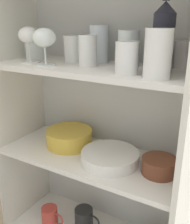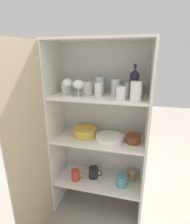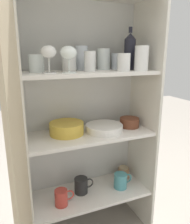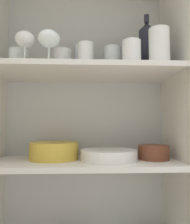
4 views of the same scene
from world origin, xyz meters
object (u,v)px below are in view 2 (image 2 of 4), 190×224
object	(u,v)px
coffee_mug_primary	(76,175)
storage_jar	(132,176)
serving_bowl_small	(133,139)
plate_stack_white	(110,138)
mixing_bowl_large	(85,131)
wine_bottle	(134,83)

from	to	relation	value
coffee_mug_primary	storage_jar	xyz separation A→B (m)	(0.50, 0.13, -0.01)
serving_bowl_small	storage_jar	bearing A→B (deg)	81.74
plate_stack_white	mixing_bowl_large	bearing A→B (deg)	168.43
coffee_mug_primary	plate_stack_white	bearing A→B (deg)	7.53
serving_bowl_small	storage_jar	size ratio (longest dim) A/B	1.52
coffee_mug_primary	serving_bowl_small	bearing A→B (deg)	6.78
plate_stack_white	coffee_mug_primary	world-z (taller)	plate_stack_white
plate_stack_white	coffee_mug_primary	bearing A→B (deg)	-172.47
serving_bowl_small	coffee_mug_primary	distance (m)	0.64
serving_bowl_small	storage_jar	distance (m)	0.42
coffee_mug_primary	storage_jar	size ratio (longest dim) A/B	1.43
plate_stack_white	serving_bowl_small	world-z (taller)	serving_bowl_small
plate_stack_white	serving_bowl_small	size ratio (longest dim) A/B	1.80
plate_stack_white	storage_jar	xyz separation A→B (m)	(0.20, 0.09, -0.40)
wine_bottle	serving_bowl_small	xyz separation A→B (m)	(0.02, 0.01, -0.45)
storage_jar	coffee_mug_primary	bearing A→B (deg)	-165.95
wine_bottle	storage_jar	bearing A→B (deg)	65.94
mixing_bowl_large	storage_jar	xyz separation A→B (m)	(0.43, 0.04, -0.42)
wine_bottle	plate_stack_white	size ratio (longest dim) A/B	1.08
serving_bowl_small	wine_bottle	bearing A→B (deg)	-165.12
coffee_mug_primary	wine_bottle	bearing A→B (deg)	6.37
plate_stack_white	coffee_mug_primary	size ratio (longest dim) A/B	1.91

